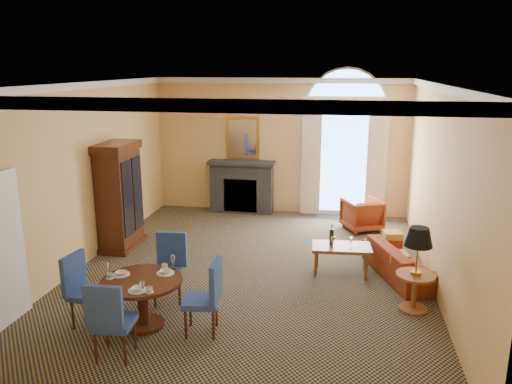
% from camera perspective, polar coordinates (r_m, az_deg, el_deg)
% --- Properties ---
extents(ground, '(7.50, 7.50, 0.00)m').
position_cam_1_polar(ground, '(8.78, -0.59, -9.05)').
color(ground, '#101134').
rests_on(ground, ground).
extents(room_envelope, '(6.04, 7.52, 3.45)m').
position_cam_1_polar(room_envelope, '(8.78, 0.03, 7.95)').
color(room_envelope, '#E7B66E').
rests_on(room_envelope, ground).
extents(armoire, '(0.59, 1.05, 2.07)m').
position_cam_1_polar(armoire, '(9.96, -15.33, -0.65)').
color(armoire, '#35180C').
rests_on(armoire, ground).
extents(dining_table, '(1.10, 1.10, 0.89)m').
position_cam_1_polar(dining_table, '(7.03, -12.87, -11.04)').
color(dining_table, '#35180C').
rests_on(dining_table, ground).
extents(dining_chair_north, '(0.58, 0.58, 1.03)m').
position_cam_1_polar(dining_chair_north, '(7.72, -9.89, -7.92)').
color(dining_chair_north, navy).
rests_on(dining_chair_north, ground).
extents(dining_chair_south, '(0.50, 0.51, 1.03)m').
position_cam_1_polar(dining_chair_south, '(6.33, -16.42, -13.52)').
color(dining_chair_south, navy).
rests_on(dining_chair_south, ground).
extents(dining_chair_east, '(0.52, 0.52, 1.03)m').
position_cam_1_polar(dining_chair_east, '(6.69, -5.49, -11.38)').
color(dining_chair_east, navy).
rests_on(dining_chair_east, ground).
extents(dining_chair_west, '(0.52, 0.51, 1.03)m').
position_cam_1_polar(dining_chair_west, '(7.26, -19.20, -10.02)').
color(dining_chair_west, navy).
rests_on(dining_chair_west, ground).
extents(sofa, '(1.29, 1.95, 0.53)m').
position_cam_1_polar(sofa, '(8.86, 16.33, -7.59)').
color(sofa, '#94361A').
rests_on(sofa, ground).
extents(armchair, '(0.99, 1.00, 0.69)m').
position_cam_1_polar(armchair, '(11.04, 12.00, -2.52)').
color(armchair, '#94361A').
rests_on(armchair, ground).
extents(coffee_table, '(1.03, 0.62, 0.87)m').
position_cam_1_polar(coffee_table, '(8.65, 9.68, -6.32)').
color(coffee_table, brown).
rests_on(coffee_table, ground).
extents(side_table, '(0.56, 0.56, 1.24)m').
position_cam_1_polar(side_table, '(7.53, 17.93, -7.20)').
color(side_table, brown).
rests_on(side_table, ground).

